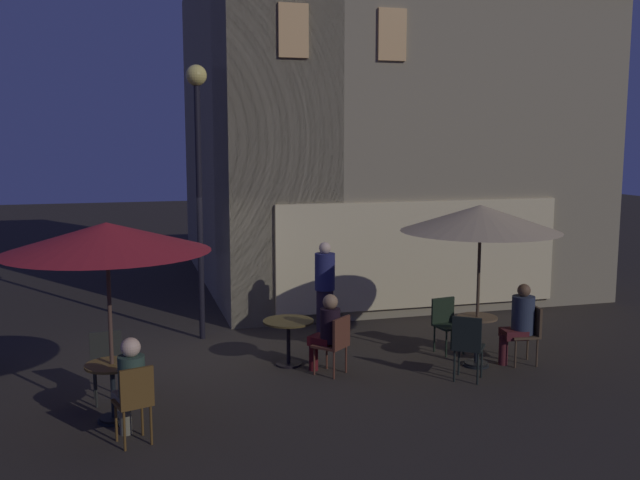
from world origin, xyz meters
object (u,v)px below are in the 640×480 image
Objects in this scene: cafe_table_0 at (113,381)px; cafe_chair_5 at (336,340)px; cafe_chair_0 at (135,397)px; patron_seated_0 at (130,383)px; cafe_table_1 at (477,333)px; cafe_chair_1 at (107,359)px; street_lamp_near_corner at (198,145)px; cafe_chair_4 at (468,342)px; patio_umbrella_0 at (107,238)px; patio_umbrella_1 at (480,219)px; patron_seated_2 at (327,328)px; cafe_chair_2 at (528,329)px; cafe_chair_3 at (446,320)px; patron_standing_3 at (325,293)px; patron_seated_1 at (520,319)px; cafe_table_2 at (288,331)px.

cafe_chair_5 is (3.17, 0.95, 0.02)m from cafe_table_0.
cafe_chair_0 is 0.20m from patron_seated_0.
cafe_chair_1 is at bearing 179.75° from cafe_table_1.
street_lamp_near_corner is 4.82× the size of cafe_chair_4.
cafe_table_0 is 0.30× the size of patio_umbrella_0.
cafe_table_0 is at bearing -171.77° from cafe_table_1.
patio_umbrella_1 is 2.85m from cafe_chair_5.
patio_umbrella_1 reaches higher than patron_seated_2.
cafe_chair_1 is at bearing 53.42° from patron_seated_2.
patron_seated_2 is at bearing 173.05° from patio_umbrella_1.
cafe_chair_1 reaches higher than cafe_chair_2.
patron_seated_2 is (2.86, 1.75, -0.02)m from patron_seated_0.
cafe_chair_0 reaches higher than cafe_table_1.
cafe_chair_3 reaches higher than cafe_table_0.
cafe_table_0 is 4.31m from patron_standing_3.
cafe_chair_0 is 6.02m from patron_seated_1.
patio_umbrella_0 reaches higher than cafe_table_1.
patio_umbrella_0 is 5.46m from patio_umbrella_1.
cafe_table_1 is 0.31× the size of patio_umbrella_1.
street_lamp_near_corner is at bearing -125.45° from cafe_chair_3.
cafe_table_1 is 5.39m from patron_seated_0.
patio_umbrella_0 is 2.72× the size of cafe_chair_2.
patio_umbrella_0 is at bearing 90.00° from cafe_table_0.
cafe_chair_0 is at bearing -72.78° from cafe_table_0.
cafe_table_0 is (-1.47, -3.46, -2.87)m from street_lamp_near_corner.
cafe_chair_4 is at bearing 1.78° from cafe_table_0.
patron_seated_2 is at bearing 101.14° from cafe_chair_4.
patron_seated_0 is at bearing -0.00° from cafe_chair_0.
cafe_table_2 is 3.31m from patron_seated_0.
cafe_table_2 is 0.88× the size of cafe_chair_3.
cafe_table_0 is at bearing 129.18° from cafe_chair_4.
cafe_table_0 is at bearing 0.00° from cafe_chair_1.
cafe_chair_5 is at bearing -78.38° from patron_seated_0.
cafe_chair_5 is at bearing -76.02° from cafe_chair_0.
patio_umbrella_0 is 1.92m from cafe_chair_1.
street_lamp_near_corner is 6.01m from patron_seated_1.
patio_umbrella_1 reaches higher than cafe_chair_5.
patron_seated_0 is at bearing -164.26° from cafe_table_1.
patron_seated_2 is 0.69× the size of patron_standing_3.
cafe_chair_2 reaches higher than cafe_table_2.
patio_umbrella_1 reaches higher than cafe_chair_0.
patron_standing_3 is at bearing 68.90° from cafe_chair_4.
cafe_chair_2 reaches higher than cafe_table_1.
patron_seated_1 reaches higher than patron_seated_0.
patron_seated_1 is at bearing -7.67° from cafe_table_1.
street_lamp_near_corner is at bearing -22.74° from cafe_chair_2.
cafe_table_2 is 3.74m from cafe_chair_2.
patio_umbrella_0 reaches higher than cafe_chair_1.
cafe_chair_2 is 0.73× the size of patron_seated_0.
patio_umbrella_1 is at bearing -34.29° from street_lamp_near_corner.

